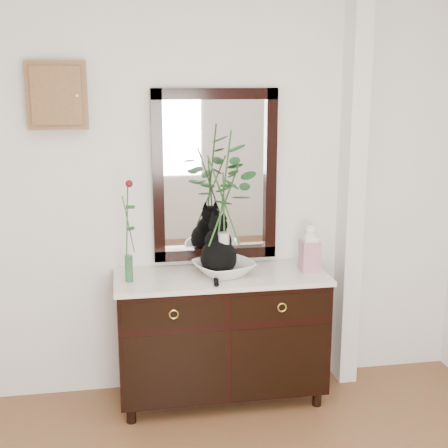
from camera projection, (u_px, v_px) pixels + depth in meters
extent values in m
cube|color=silver|center=(199.00, 190.00, 4.00)|extent=(3.60, 0.04, 2.70)
cube|color=silver|center=(352.00, 187.00, 4.10)|extent=(0.12, 0.20, 2.70)
cube|color=black|center=(221.00, 333.00, 3.98)|extent=(1.30, 0.50, 0.82)
cube|color=silver|center=(221.00, 277.00, 3.90)|extent=(1.33, 0.52, 0.03)
cube|color=black|center=(215.00, 176.00, 3.99)|extent=(0.80, 0.06, 1.10)
cube|color=white|center=(215.00, 175.00, 4.00)|extent=(0.66, 0.01, 0.96)
cube|color=brown|center=(57.00, 95.00, 3.69)|extent=(0.35, 0.10, 0.40)
imported|color=silver|center=(224.00, 268.00, 3.88)|extent=(0.47, 0.47, 0.09)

